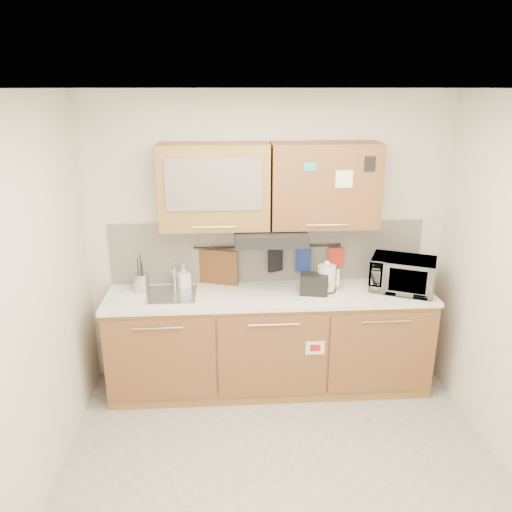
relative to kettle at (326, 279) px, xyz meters
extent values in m
plane|color=#9E9993|center=(-0.49, -1.21, -1.03)|extent=(3.20, 3.20, 0.00)
plane|color=white|center=(-0.49, -1.21, 1.57)|extent=(3.20, 3.20, 0.00)
plane|color=silver|center=(-0.49, 0.29, 0.27)|extent=(3.20, 0.00, 3.20)
plane|color=silver|center=(-2.09, -1.21, 0.27)|extent=(0.00, 3.00, 3.00)
cube|color=#A87C3B|center=(-0.49, -0.01, -0.59)|extent=(2.80, 0.60, 0.88)
cube|color=black|center=(-0.49, -0.01, -0.98)|extent=(2.80, 0.54, 0.10)
cube|color=brown|center=(-1.42, -0.33, -0.56)|extent=(0.91, 0.02, 0.74)
cylinder|color=silver|center=(-1.42, -0.35, -0.25)|extent=(0.41, 0.01, 0.01)
cube|color=brown|center=(-0.49, -0.33, -0.56)|extent=(0.91, 0.02, 0.74)
cylinder|color=silver|center=(-0.49, -0.35, -0.25)|extent=(0.41, 0.01, 0.01)
cube|color=brown|center=(0.44, -0.33, -0.56)|extent=(0.91, 0.02, 0.74)
cylinder|color=silver|center=(0.44, -0.35, -0.25)|extent=(0.41, 0.01, 0.01)
cube|color=white|center=(-0.49, -0.02, -0.13)|extent=(2.82, 0.62, 0.04)
cube|color=silver|center=(-0.49, 0.27, 0.17)|extent=(2.80, 0.02, 0.56)
cube|color=#A87C3B|center=(-0.95, 0.11, 0.80)|extent=(0.90, 0.35, 0.70)
cube|color=silver|center=(-0.95, -0.07, 0.85)|extent=(0.76, 0.02, 0.42)
cube|color=brown|center=(-0.03, 0.11, 0.80)|extent=(0.90, 0.35, 0.70)
cube|color=white|center=(0.09, -0.07, 0.88)|extent=(0.14, 0.00, 0.14)
cube|color=black|center=(-0.49, 0.04, 0.39)|extent=(0.60, 0.46, 0.10)
cube|color=silver|center=(-1.34, -0.01, -0.12)|extent=(0.42, 0.40, 0.03)
cylinder|color=silver|center=(-1.32, 0.15, 0.01)|extent=(0.03, 0.03, 0.24)
cylinder|color=silver|center=(-1.32, 0.07, 0.11)|extent=(0.02, 0.18, 0.02)
cylinder|color=black|center=(-0.49, 0.24, 0.23)|extent=(1.30, 0.02, 0.02)
cylinder|color=#ADACB0|center=(-1.60, 0.09, -0.03)|extent=(0.17, 0.17, 0.16)
cylinder|color=black|center=(-1.62, 0.10, 0.04)|extent=(0.01, 0.01, 0.31)
cylinder|color=black|center=(-1.58, 0.07, 0.03)|extent=(0.01, 0.01, 0.27)
cylinder|color=black|center=(-1.60, 0.11, 0.05)|extent=(0.01, 0.01, 0.33)
cylinder|color=black|center=(-1.62, 0.07, 0.01)|extent=(0.01, 0.01, 0.24)
cylinder|color=white|center=(0.00, 0.00, 0.00)|extent=(0.19, 0.19, 0.23)
sphere|color=white|center=(0.00, 0.00, 0.14)|extent=(0.05, 0.05, 0.05)
cube|color=white|center=(0.10, -0.02, 0.02)|extent=(0.03, 0.04, 0.15)
cylinder|color=black|center=(0.00, 0.00, -0.10)|extent=(0.18, 0.18, 0.01)
cube|color=black|center=(-0.12, -0.06, -0.02)|extent=(0.26, 0.19, 0.18)
cube|color=black|center=(-0.16, -0.05, 0.06)|extent=(0.09, 0.11, 0.01)
cube|color=black|center=(-0.08, -0.07, 0.06)|extent=(0.09, 0.11, 0.01)
imported|color=#999999|center=(0.66, -0.03, 0.04)|extent=(0.63, 0.55, 0.29)
imported|color=#999999|center=(-1.24, 0.14, 0.00)|extent=(0.13, 0.13, 0.22)
cube|color=brown|center=(-0.94, 0.22, -0.01)|extent=(0.35, 0.14, 0.44)
cube|color=navy|center=(-0.17, 0.22, 0.10)|extent=(0.14, 0.08, 0.22)
cube|color=black|center=(-0.42, 0.22, 0.11)|extent=(0.14, 0.09, 0.21)
cube|color=#B42818|center=(0.13, 0.22, 0.12)|extent=(0.14, 0.05, 0.17)
camera|label=1|loc=(-0.87, -3.98, 1.57)|focal=35.00mm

